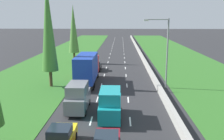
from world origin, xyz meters
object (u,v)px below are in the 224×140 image
teal_van_centre_lane (110,104)px  black_hatchback_left_lane (96,66)px  poplar_tree_third (73,29)px  street_light_mast (165,48)px  yellow_hatchback_left_lane (61,138)px  grey_van_left_lane (78,97)px  poplar_tree_second (48,27)px  blue_box_truck_left_lane (87,69)px

teal_van_centre_lane → black_hatchback_left_lane: 21.61m
teal_van_centre_lane → poplar_tree_third: bearing=106.7°
poplar_tree_third → street_light_mast: size_ratio=1.29×
yellow_hatchback_left_lane → grey_van_left_lane: size_ratio=0.80×
teal_van_centre_lane → poplar_tree_second: (-8.40, 10.71, 6.56)m
yellow_hatchback_left_lane → street_light_mast: bearing=58.4°
poplar_tree_third → street_light_mast: 23.39m
poplar_tree_second → blue_box_truck_left_lane: bearing=17.1°
blue_box_truck_left_lane → teal_van_centre_lane: bearing=-73.2°
blue_box_truck_left_lane → poplar_tree_second: bearing=-162.9°
grey_van_left_lane → black_hatchback_left_lane: size_ratio=1.26×
grey_van_left_lane → blue_box_truck_left_lane: size_ratio=0.52×
yellow_hatchback_left_lane → black_hatchback_left_lane: size_ratio=1.00×
teal_van_centre_lane → poplar_tree_third: size_ratio=0.42×
street_light_mast → teal_van_centre_lane: bearing=-122.0°
teal_van_centre_lane → poplar_tree_third: poplar_tree_third is taller
yellow_hatchback_left_lane → street_light_mast: 19.09m
blue_box_truck_left_lane → poplar_tree_second: (-4.72, -1.45, 5.77)m
street_light_mast → grey_van_left_lane: bearing=-139.2°
grey_van_left_lane → teal_van_centre_lane: bearing=-31.4°
grey_van_left_lane → poplar_tree_third: bearing=101.2°
black_hatchback_left_lane → poplar_tree_third: size_ratio=0.34×
blue_box_truck_left_lane → black_hatchback_left_lane: (0.27, 9.17, -1.35)m
yellow_hatchback_left_lane → black_hatchback_left_lane: (-0.18, 26.72, 0.00)m
yellow_hatchback_left_lane → poplar_tree_third: 34.62m
yellow_hatchback_left_lane → blue_box_truck_left_lane: bearing=91.5°
yellow_hatchback_left_lane → black_hatchback_left_lane: same height
grey_van_left_lane → blue_box_truck_left_lane: 10.20m
black_hatchback_left_lane → blue_box_truck_left_lane: bearing=-91.7°
yellow_hatchback_left_lane → grey_van_left_lane: grey_van_left_lane is taller
yellow_hatchback_left_lane → teal_van_centre_lane: bearing=59.1°
grey_van_left_lane → street_light_mast: bearing=40.8°
black_hatchback_left_lane → street_light_mast: size_ratio=0.43×
black_hatchback_left_lane → street_light_mast: bearing=-47.7°
poplar_tree_third → street_light_mast: bearing=-50.0°
yellow_hatchback_left_lane → blue_box_truck_left_lane: (-0.45, 17.55, 1.35)m
black_hatchback_left_lane → teal_van_centre_lane: bearing=-80.9°
grey_van_left_lane → teal_van_centre_lane: same height
teal_van_centre_lane → poplar_tree_second: size_ratio=0.35×
black_hatchback_left_lane → poplar_tree_second: (-5.00, -10.62, 7.12)m
teal_van_centre_lane → street_light_mast: 12.88m
blue_box_truck_left_lane → street_light_mast: bearing=-9.7°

